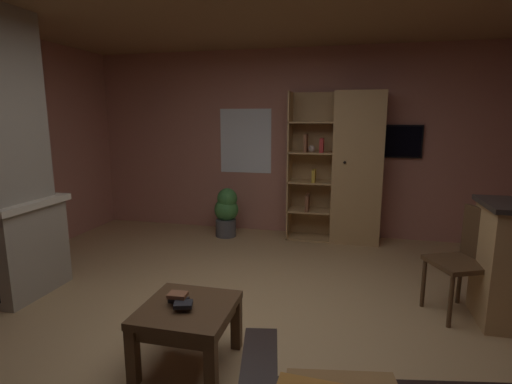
# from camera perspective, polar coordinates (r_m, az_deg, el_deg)

# --- Properties ---
(floor) EXTENTS (5.98, 5.65, 0.02)m
(floor) POSITION_cam_1_polar(r_m,az_deg,el_deg) (3.28, -1.74, -19.84)
(floor) COLOR tan
(floor) RESTS_ON ground
(wall_back) EXTENTS (6.10, 0.06, 2.59)m
(wall_back) POSITION_cam_1_polar(r_m,az_deg,el_deg) (5.64, 5.89, 7.05)
(wall_back) COLOR #AD7060
(wall_back) RESTS_ON ground
(window_pane_back) EXTENTS (0.76, 0.01, 0.92)m
(window_pane_back) POSITION_cam_1_polar(r_m,az_deg,el_deg) (5.75, -1.52, 7.41)
(window_pane_back) COLOR white
(bookshelf_cabinet) EXTENTS (1.23, 0.41, 1.99)m
(bookshelf_cabinet) POSITION_cam_1_polar(r_m,az_deg,el_deg) (5.35, 13.55, 3.29)
(bookshelf_cabinet) COLOR tan
(bookshelf_cabinet) RESTS_ON ground
(coffee_table) EXTENTS (0.60, 0.62, 0.43)m
(coffee_table) POSITION_cam_1_polar(r_m,az_deg,el_deg) (2.79, -9.90, -17.58)
(coffee_table) COLOR #4C331E
(coffee_table) RESTS_ON ground
(table_book_0) EXTENTS (0.13, 0.09, 0.03)m
(table_book_0) POSITION_cam_1_polar(r_m,az_deg,el_deg) (2.81, -11.16, -15.11)
(table_book_0) COLOR black
(table_book_0) RESTS_ON coffee_table
(table_book_1) EXTENTS (0.14, 0.13, 0.03)m
(table_book_1) POSITION_cam_1_polar(r_m,az_deg,el_deg) (2.68, -10.53, -15.75)
(table_book_1) COLOR black
(table_book_1) RESTS_ON coffee_table
(table_book_2) EXTENTS (0.13, 0.10, 0.03)m
(table_book_2) POSITION_cam_1_polar(r_m,az_deg,el_deg) (2.75, -11.31, -14.46)
(table_book_2) COLOR brown
(table_book_2) RESTS_ON coffee_table
(dining_chair) EXTENTS (0.56, 0.56, 0.92)m
(dining_chair) POSITION_cam_1_polar(r_m,az_deg,el_deg) (3.77, 28.37, -8.05)
(dining_chair) COLOR #4C331E
(dining_chair) RESTS_ON ground
(potted_floor_plant) EXTENTS (0.34, 0.35, 0.68)m
(potted_floor_plant) POSITION_cam_1_polar(r_m,az_deg,el_deg) (5.56, -4.31, -2.75)
(potted_floor_plant) COLOR #4C4C51
(potted_floor_plant) RESTS_ON ground
(wall_mounted_tv) EXTENTS (0.77, 0.06, 0.43)m
(wall_mounted_tv) POSITION_cam_1_polar(r_m,az_deg,el_deg) (5.55, 19.12, 6.98)
(wall_mounted_tv) COLOR black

